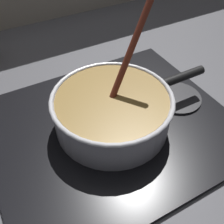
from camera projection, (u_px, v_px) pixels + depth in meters
name	position (u px, v px, depth m)	size (l,w,h in m)	color
ground	(102.00, 203.00, 0.53)	(2.40, 1.60, 0.04)	#4C4C51
hob_plate	(112.00, 126.00, 0.64)	(0.56, 0.48, 0.01)	black
burner_ring	(112.00, 123.00, 0.64)	(0.17, 0.17, 0.01)	#592D0C
spare_burner	(177.00, 97.00, 0.70)	(0.13, 0.13, 0.01)	#262628
cooking_pan	(113.00, 110.00, 0.61)	(0.40, 0.27, 0.30)	silver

